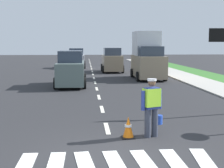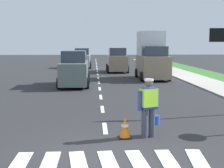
% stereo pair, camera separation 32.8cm
% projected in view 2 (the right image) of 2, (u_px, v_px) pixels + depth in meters
% --- Properties ---
extents(ground_plane, '(96.00, 96.00, 0.00)m').
position_uv_depth(ground_plane, '(98.00, 74.00, 28.40)').
color(ground_plane, '#28282B').
extents(crosswalk_stripes, '(4.47, 1.93, 0.01)m').
position_uv_depth(crosswalk_stripes, '(110.00, 165.00, 7.16)').
color(crosswalk_stripes, white).
rests_on(crosswalk_stripes, ground).
extents(lane_center_line, '(0.14, 46.40, 0.01)m').
position_uv_depth(lane_center_line, '(97.00, 70.00, 32.56)').
color(lane_center_line, silver).
rests_on(lane_center_line, ground).
extents(road_worker, '(0.69, 0.55, 1.67)m').
position_uv_depth(road_worker, '(149.00, 105.00, 9.23)').
color(road_worker, '#383D4C').
rests_on(road_worker, ground).
extents(traffic_cone_near, '(0.36, 0.36, 0.61)m').
position_uv_depth(traffic_cone_near, '(125.00, 127.00, 9.21)').
color(traffic_cone_near, black).
rests_on(traffic_cone_near, ground).
extents(delivery_truck, '(2.16, 4.60, 3.54)m').
position_uv_depth(delivery_truck, '(152.00, 57.00, 24.42)').
color(delivery_truck, gray).
rests_on(delivery_truck, ground).
extents(car_oncoming_third, '(1.92, 3.89, 2.12)m').
position_uv_depth(car_oncoming_third, '(82.00, 59.00, 35.58)').
color(car_oncoming_third, silver).
rests_on(car_oncoming_third, ground).
extents(car_outgoing_far, '(1.94, 3.94, 2.24)m').
position_uv_depth(car_outgoing_far, '(117.00, 61.00, 30.35)').
color(car_outgoing_far, gray).
rests_on(car_outgoing_far, ground).
extents(car_oncoming_lead, '(1.88, 4.33, 2.19)m').
position_uv_depth(car_oncoming_lead, '(74.00, 70.00, 20.42)').
color(car_oncoming_lead, slate).
rests_on(car_oncoming_lead, ground).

